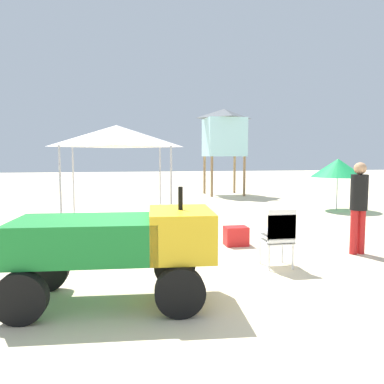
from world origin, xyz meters
name	(u,v)px	position (x,y,z in m)	size (l,w,h in m)	color
ground	(184,285)	(0.00, 0.00, 0.00)	(80.00, 80.00, 0.00)	beige
utility_cart	(118,243)	(-0.94, -0.47, 0.78)	(2.64, 1.47, 1.50)	#197A2D
stacked_plastic_chairs	(279,233)	(1.71, 0.57, 0.60)	(0.48, 0.48, 1.02)	white
lifeguard_near_center	(359,201)	(3.60, 1.18, 1.03)	(0.32, 0.32, 1.77)	red
popup_canopy	(117,136)	(-0.96, 5.74, 2.44)	(2.78, 2.78, 2.75)	#B2B2B7
lifeguard_tower	(224,133)	(4.06, 12.57, 2.99)	(1.98, 1.98, 4.11)	olive
beach_umbrella_left	(338,168)	(6.54, 6.75, 1.47)	(1.81, 1.81, 1.79)	beige
traffic_cone_near	(204,220)	(1.21, 4.11, 0.26)	(0.37, 0.37, 0.53)	orange
traffic_cone_far	(116,233)	(-1.00, 2.91, 0.23)	(0.33, 0.33, 0.47)	orange
cooler_box	(236,236)	(1.50, 2.30, 0.20)	(0.48, 0.36, 0.40)	red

